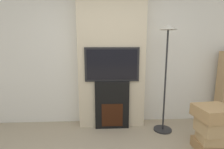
# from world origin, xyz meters

# --- Properties ---
(wall_back) EXTENTS (6.00, 0.06, 2.70)m
(wall_back) POSITION_xyz_m (0.00, 2.03, 1.35)
(wall_back) COLOR silver
(wall_back) RESTS_ON ground_plane
(chimney_breast) EXTENTS (1.22, 0.28, 2.70)m
(chimney_breast) POSITION_xyz_m (0.00, 1.86, 1.35)
(chimney_breast) COLOR beige
(chimney_breast) RESTS_ON ground_plane
(fireplace) EXTENTS (0.62, 0.15, 0.90)m
(fireplace) POSITION_xyz_m (0.00, 1.71, 0.45)
(fireplace) COLOR black
(fireplace) RESTS_ON ground_plane
(television) EXTENTS (0.97, 0.07, 0.61)m
(television) POSITION_xyz_m (0.00, 1.71, 1.20)
(television) COLOR black
(television) RESTS_ON fireplace
(floor_lamp) EXTENTS (0.32, 0.32, 1.90)m
(floor_lamp) POSITION_xyz_m (0.93, 1.54, 1.35)
(floor_lamp) COLOR #262628
(floor_lamp) RESTS_ON ground_plane
(box_stack) EXTENTS (0.52, 0.47, 0.69)m
(box_stack) POSITION_xyz_m (1.42, 0.89, 0.37)
(box_stack) COLOR #A37A4C
(box_stack) RESTS_ON ground_plane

